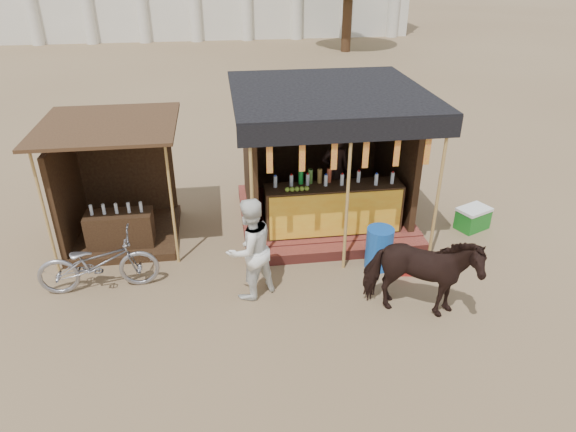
% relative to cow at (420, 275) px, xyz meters
% --- Properties ---
extents(ground, '(120.00, 120.00, 0.00)m').
position_rel_cow_xyz_m(ground, '(-1.82, -0.13, -0.72)').
color(ground, '#846B4C').
rests_on(ground, ground).
extents(main_stall, '(3.60, 3.61, 2.78)m').
position_rel_cow_xyz_m(main_stall, '(-0.80, 3.23, 0.30)').
color(main_stall, brown).
rests_on(main_stall, ground).
extents(secondary_stall, '(2.40, 2.40, 2.38)m').
position_rel_cow_xyz_m(secondary_stall, '(-4.98, 3.11, 0.13)').
color(secondary_stall, '#392714').
rests_on(secondary_stall, ground).
extents(cow, '(1.88, 1.33, 1.45)m').
position_rel_cow_xyz_m(cow, '(0.00, 0.00, 0.00)').
color(cow, black).
rests_on(cow, ground).
extents(motorbike, '(1.98, 0.80, 1.02)m').
position_rel_cow_xyz_m(motorbike, '(-5.00, 1.38, -0.21)').
color(motorbike, gray).
rests_on(motorbike, ground).
extents(bystander, '(1.07, 1.00, 1.74)m').
position_rel_cow_xyz_m(bystander, '(-2.51, 0.87, 0.15)').
color(bystander, white).
rests_on(bystander, ground).
extents(blue_barrel, '(0.58, 0.58, 0.77)m').
position_rel_cow_xyz_m(blue_barrel, '(-0.19, 1.38, -0.34)').
color(blue_barrel, '#1751AE').
rests_on(blue_barrel, ground).
extents(red_crate, '(0.42, 0.42, 0.27)m').
position_rel_cow_xyz_m(red_crate, '(0.23, 1.17, -0.59)').
color(red_crate, maroon).
rests_on(red_crate, ground).
extents(cooler, '(0.76, 0.66, 0.46)m').
position_rel_cow_xyz_m(cooler, '(2.12, 2.47, -0.49)').
color(cooler, '#19741F').
rests_on(cooler, ground).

